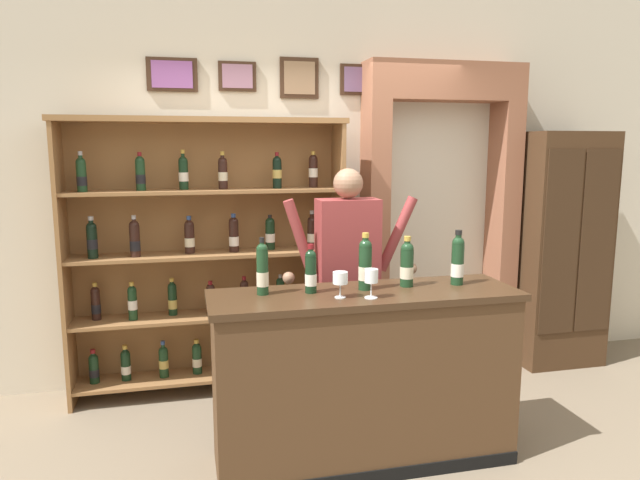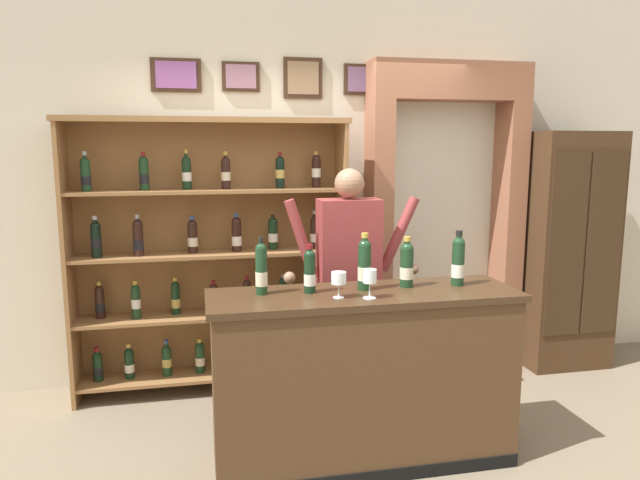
# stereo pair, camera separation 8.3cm
# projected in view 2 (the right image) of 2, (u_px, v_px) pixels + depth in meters

# --- Properties ---
(ground_plane) EXTENTS (14.00, 14.00, 0.02)m
(ground_plane) POSITION_uv_depth(u_px,v_px,m) (346.00, 462.00, 3.46)
(ground_plane) COLOR #7A6B56
(back_wall) EXTENTS (12.00, 0.19, 3.15)m
(back_wall) POSITION_uv_depth(u_px,v_px,m) (300.00, 183.00, 4.72)
(back_wall) COLOR beige
(back_wall) RESTS_ON ground
(wine_shelf) EXTENTS (2.08, 0.36, 2.08)m
(wine_shelf) POSITION_uv_depth(u_px,v_px,m) (211.00, 251.00, 4.35)
(wine_shelf) COLOR olive
(wine_shelf) RESTS_ON ground
(archway_doorway) EXTENTS (1.32, 0.45, 2.54)m
(archway_doorway) POSITION_uv_depth(u_px,v_px,m) (440.00, 200.00, 4.85)
(archway_doorway) COLOR #935B42
(archway_doorway) RESTS_ON ground
(side_cabinet) EXTENTS (0.71, 0.40, 1.99)m
(side_cabinet) POSITION_uv_depth(u_px,v_px,m) (569.00, 251.00, 4.85)
(side_cabinet) COLOR #422B19
(side_cabinet) RESTS_ON ground
(tasting_counter) EXTENTS (1.81, 0.55, 1.04)m
(tasting_counter) POSITION_uv_depth(u_px,v_px,m) (363.00, 378.00, 3.40)
(tasting_counter) COLOR #4C331E
(tasting_counter) RESTS_ON ground
(shopkeeper) EXTENTS (0.95, 0.22, 1.73)m
(shopkeeper) POSITION_uv_depth(u_px,v_px,m) (349.00, 266.00, 3.89)
(shopkeeper) COLOR #2D3347
(shopkeeper) RESTS_ON ground
(tasting_bottle_chianti) EXTENTS (0.07, 0.07, 0.33)m
(tasting_bottle_chianti) POSITION_uv_depth(u_px,v_px,m) (261.00, 269.00, 3.25)
(tasting_bottle_chianti) COLOR #19381E
(tasting_bottle_chianti) RESTS_ON tasting_counter
(tasting_bottle_riserva) EXTENTS (0.07, 0.07, 0.28)m
(tasting_bottle_riserva) POSITION_uv_depth(u_px,v_px,m) (310.00, 271.00, 3.28)
(tasting_bottle_riserva) COLOR black
(tasting_bottle_riserva) RESTS_ON tasting_counter
(tasting_bottle_bianco) EXTENTS (0.08, 0.08, 0.34)m
(tasting_bottle_bianco) POSITION_uv_depth(u_px,v_px,m) (365.00, 264.00, 3.34)
(tasting_bottle_bianco) COLOR #19381E
(tasting_bottle_bianco) RESTS_ON tasting_counter
(tasting_bottle_grappa) EXTENTS (0.08, 0.08, 0.30)m
(tasting_bottle_grappa) POSITION_uv_depth(u_px,v_px,m) (407.00, 264.00, 3.42)
(tasting_bottle_grappa) COLOR #19381E
(tasting_bottle_grappa) RESTS_ON tasting_counter
(tasting_bottle_rosso) EXTENTS (0.08, 0.08, 0.33)m
(tasting_bottle_rosso) POSITION_uv_depth(u_px,v_px,m) (458.00, 261.00, 3.46)
(tasting_bottle_rosso) COLOR #19381E
(tasting_bottle_rosso) RESTS_ON tasting_counter
(wine_glass_left) EXTENTS (0.08, 0.08, 0.16)m
(wine_glass_left) POSITION_uv_depth(u_px,v_px,m) (370.00, 278.00, 3.16)
(wine_glass_left) COLOR silver
(wine_glass_left) RESTS_ON tasting_counter
(wine_glass_spare) EXTENTS (0.08, 0.08, 0.15)m
(wine_glass_spare) POSITION_uv_depth(u_px,v_px,m) (339.00, 279.00, 3.17)
(wine_glass_spare) COLOR silver
(wine_glass_spare) RESTS_ON tasting_counter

